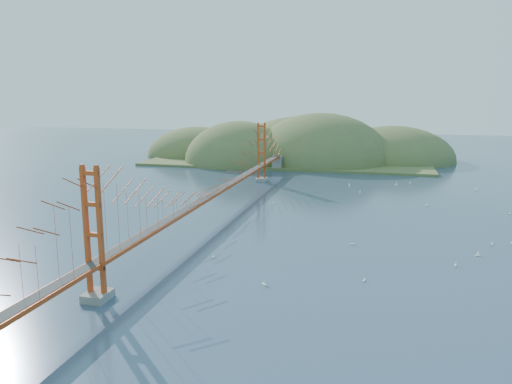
% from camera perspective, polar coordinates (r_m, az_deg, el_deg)
% --- Properties ---
extents(ground, '(320.00, 320.00, 0.00)m').
position_cam_1_polar(ground, '(71.64, -5.01, -2.85)').
color(ground, navy).
rests_on(ground, ground).
extents(bridge, '(2.20, 94.40, 12.00)m').
position_cam_1_polar(bridge, '(70.43, -5.06, 2.72)').
color(bridge, gray).
rests_on(bridge, ground).
extents(far_headlands, '(84.00, 58.00, 25.00)m').
position_cam_1_polar(far_headlands, '(136.81, 5.30, 3.90)').
color(far_headlands, olive).
rests_on(far_headlands, ground).
extents(sailboat_0, '(0.49, 0.53, 0.60)m').
position_cam_1_polar(sailboat_0, '(48.75, 12.25, -9.76)').
color(sailboat_0, white).
rests_on(sailboat_0, ground).
extents(sailboat_13, '(0.60, 0.57, 0.67)m').
position_cam_1_polar(sailboat_13, '(59.69, 24.02, -6.56)').
color(sailboat_13, white).
rests_on(sailboat_13, ground).
extents(sailboat_10, '(0.48, 0.54, 0.61)m').
position_cam_1_polar(sailboat_10, '(54.32, -4.87, -7.32)').
color(sailboat_10, white).
rests_on(sailboat_10, ground).
extents(sailboat_14, '(0.41, 0.51, 0.59)m').
position_cam_1_polar(sailboat_14, '(55.54, 21.84, -7.70)').
color(sailboat_14, white).
rests_on(sailboat_14, ground).
extents(sailboat_4, '(0.58, 0.58, 0.61)m').
position_cam_1_polar(sailboat_4, '(81.90, 27.03, -2.17)').
color(sailboat_4, white).
rests_on(sailboat_4, ground).
extents(sailboat_1, '(0.60, 0.60, 0.64)m').
position_cam_1_polar(sailboat_1, '(82.86, 18.92, -1.39)').
color(sailboat_1, white).
rests_on(sailboat_1, ground).
extents(sailboat_6, '(0.65, 0.65, 0.68)m').
position_cam_1_polar(sailboat_6, '(46.80, 0.91, -10.39)').
color(sailboat_6, white).
rests_on(sailboat_6, ground).
extents(sailboat_16, '(0.52, 0.50, 0.58)m').
position_cam_1_polar(sailboat_16, '(90.58, 11.80, 0.02)').
color(sailboat_16, white).
rests_on(sailboat_16, ground).
extents(sailboat_7, '(0.61, 0.51, 0.71)m').
position_cam_1_polar(sailboat_7, '(102.43, 17.21, 1.05)').
color(sailboat_7, white).
rests_on(sailboat_7, ground).
extents(sailboat_5, '(0.50, 0.52, 0.58)m').
position_cam_1_polar(sailboat_5, '(64.66, 25.37, -5.36)').
color(sailboat_5, white).
rests_on(sailboat_5, ground).
extents(sailboat_2, '(0.56, 0.49, 0.64)m').
position_cam_1_polar(sailboat_2, '(59.60, 10.96, -5.79)').
color(sailboat_2, white).
rests_on(sailboat_2, ground).
extents(sailboat_8, '(0.60, 0.60, 0.66)m').
position_cam_1_polar(sailboat_8, '(99.74, 15.75, 0.87)').
color(sailboat_8, white).
rests_on(sailboat_8, ground).
extents(sailboat_3, '(0.59, 0.49, 0.69)m').
position_cam_1_polar(sailboat_3, '(79.78, 1.99, -1.24)').
color(sailboat_3, white).
rests_on(sailboat_3, ground).
extents(sailboat_15, '(0.66, 0.66, 0.73)m').
position_cam_1_polar(sailboat_15, '(100.06, 23.89, 0.35)').
color(sailboat_15, white).
rests_on(sailboat_15, ground).
extents(sailboat_extra_0, '(0.52, 0.56, 0.63)m').
position_cam_1_polar(sailboat_extra_0, '(96.70, 10.62, 0.78)').
color(sailboat_extra_0, white).
rests_on(sailboat_extra_0, ground).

